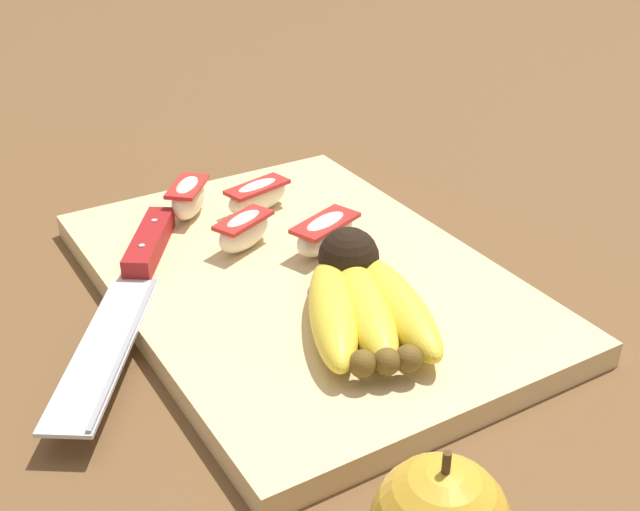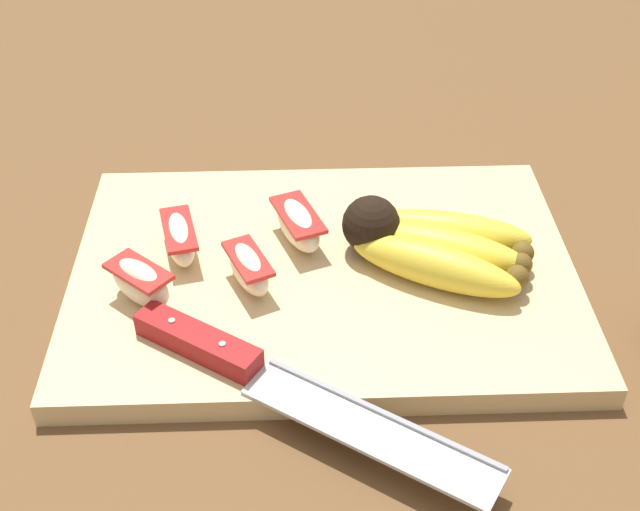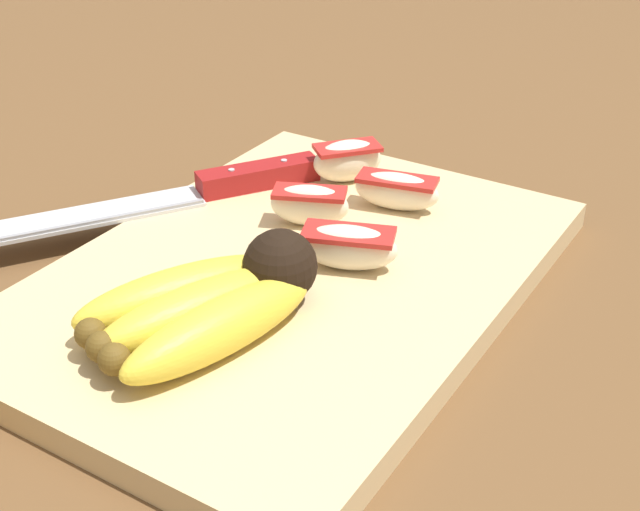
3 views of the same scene
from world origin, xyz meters
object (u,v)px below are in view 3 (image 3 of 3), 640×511
banana_bunch (212,303)px  chefs_knife (201,190)px  apple_wedge_middle (397,190)px  apple_wedge_far (348,246)px  apple_wedge_extra (347,160)px  apple_wedge_near (310,204)px

banana_bunch → chefs_knife: 0.18m
apple_wedge_middle → apple_wedge_far: size_ratio=0.96×
banana_bunch → apple_wedge_extra: banana_bunch is taller
apple_wedge_near → apple_wedge_far: (0.04, 0.06, -0.00)m
apple_wedge_far → chefs_knife: bearing=-102.1°
apple_wedge_near → apple_wedge_middle: apple_wedge_near is taller
banana_bunch → chefs_knife: bearing=-139.0°
banana_bunch → apple_wedge_far: 0.11m
chefs_knife → banana_bunch: bearing=41.0°
apple_wedge_middle → apple_wedge_far: 0.10m
apple_wedge_far → apple_wedge_extra: apple_wedge_extra is taller
banana_bunch → apple_wedge_extra: 0.23m
chefs_knife → apple_wedge_extra: apple_wedge_extra is taller
banana_bunch → chefs_knife: banana_bunch is taller
chefs_knife → apple_wedge_near: bearing=93.6°
apple_wedge_near → banana_bunch: bearing=9.0°
apple_wedge_far → apple_wedge_extra: 0.14m
apple_wedge_middle → apple_wedge_extra: size_ratio=1.16×
apple_wedge_near → apple_wedge_extra: apple_wedge_extra is taller
banana_bunch → chefs_knife: size_ratio=0.63×
apple_wedge_middle → apple_wedge_extra: bearing=-112.4°
apple_wedge_extra → banana_bunch: bearing=9.7°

